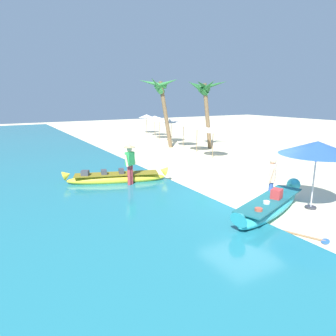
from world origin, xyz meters
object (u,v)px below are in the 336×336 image
(palm_tree_tall_inland, at_px, (206,92))
(paddle, at_px, (304,236))
(boat_cyan_foreground, at_px, (270,206))
(person_tourist_customer, at_px, (272,178))
(person_vendor_hatted, at_px, (130,162))
(patio_umbrella_large, at_px, (317,148))
(boat_yellow_midground, at_px, (116,178))
(palm_tree_leaning_seaward, at_px, (161,92))

(palm_tree_tall_inland, height_order, paddle, palm_tree_tall_inland)
(palm_tree_tall_inland, bearing_deg, paddle, -116.32)
(boat_cyan_foreground, bearing_deg, person_tourist_customer, 41.43)
(person_vendor_hatted, relative_size, patio_umbrella_large, 0.76)
(person_tourist_customer, xyz_separation_m, palm_tree_tall_inland, (5.05, 10.37, 3.01))
(patio_umbrella_large, bearing_deg, person_tourist_customer, 135.39)
(boat_yellow_midground, bearing_deg, patio_umbrella_large, -52.87)
(person_tourist_customer, bearing_deg, paddle, -118.05)
(person_vendor_hatted, distance_m, palm_tree_tall_inland, 10.63)
(person_tourist_customer, bearing_deg, boat_yellow_midground, 125.41)
(boat_cyan_foreground, distance_m, palm_tree_tall_inland, 12.94)
(boat_cyan_foreground, distance_m, person_vendor_hatted, 5.66)
(palm_tree_tall_inland, bearing_deg, person_tourist_customer, -115.96)
(patio_umbrella_large, xyz_separation_m, palm_tree_leaning_seaward, (1.66, 13.09, 1.93))
(patio_umbrella_large, relative_size, palm_tree_leaning_seaward, 0.47)
(person_tourist_customer, bearing_deg, palm_tree_tall_inland, 64.04)
(boat_cyan_foreground, distance_m, person_tourist_customer, 1.14)
(boat_yellow_midground, distance_m, paddle, 7.61)
(boat_yellow_midground, bearing_deg, palm_tree_leaning_seaward, 49.01)
(person_tourist_customer, xyz_separation_m, patio_umbrella_large, (0.93, -0.91, 1.08))
(boat_cyan_foreground, xyz_separation_m, boat_yellow_midground, (-2.89, 5.68, -0.03))
(patio_umbrella_large, xyz_separation_m, paddle, (-2.07, -1.23, -1.99))
(person_tourist_customer, height_order, palm_tree_leaning_seaward, palm_tree_leaning_seaward)
(boat_yellow_midground, xyz_separation_m, paddle, (2.45, -7.20, -0.24))
(boat_cyan_foreground, distance_m, patio_umbrella_large, 2.39)
(patio_umbrella_large, xyz_separation_m, palm_tree_tall_inland, (4.12, 11.29, 1.93))
(person_vendor_hatted, relative_size, paddle, 1.08)
(paddle, bearing_deg, boat_cyan_foreground, 73.91)
(patio_umbrella_large, height_order, palm_tree_leaning_seaward, palm_tree_leaning_seaward)
(palm_tree_tall_inland, height_order, palm_tree_leaning_seaward, palm_tree_leaning_seaward)
(boat_yellow_midground, distance_m, person_tourist_customer, 6.24)
(person_vendor_hatted, distance_m, patio_umbrella_large, 6.81)
(palm_tree_leaning_seaward, height_order, paddle, palm_tree_leaning_seaward)
(person_vendor_hatted, distance_m, person_tourist_customer, 5.46)
(boat_cyan_foreground, height_order, person_vendor_hatted, person_vendor_hatted)
(boat_cyan_foreground, relative_size, boat_yellow_midground, 1.01)
(palm_tree_tall_inland, bearing_deg, patio_umbrella_large, -110.08)
(boat_cyan_foreground, relative_size, patio_umbrella_large, 1.83)
(palm_tree_leaning_seaward, bearing_deg, boat_yellow_midground, -130.99)
(person_vendor_hatted, relative_size, palm_tree_leaning_seaward, 0.36)
(person_vendor_hatted, xyz_separation_m, palm_tree_tall_inland, (8.29, 5.98, 2.91))
(paddle, bearing_deg, boat_yellow_midground, 108.81)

